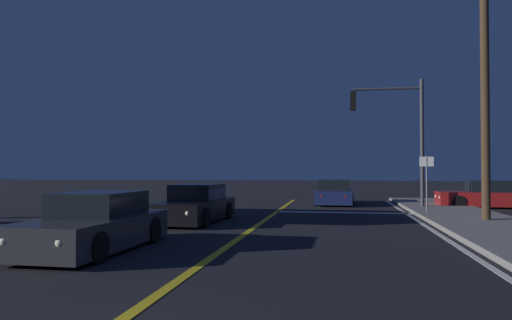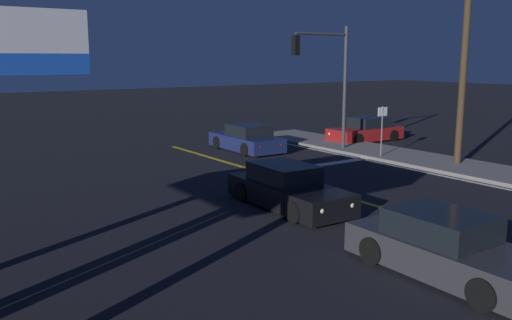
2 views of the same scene
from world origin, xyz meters
TOP-DOWN VIEW (x-y plane):
  - lane_line_center at (0.00, 9.65)m, footprint 0.20×32.83m
  - lane_line_edge_right at (5.51, 9.65)m, footprint 0.16×32.83m
  - stop_bar at (2.88, 17.81)m, footprint 5.76×0.50m
  - car_far_approaching_charcoal at (-2.91, 7.06)m, footprint 2.01×4.55m
  - car_parked_curb_black at (-2.37, 13.27)m, footprint 1.99×4.67m
  - car_mid_block_navy at (2.48, 22.78)m, footprint 2.07×4.45m
  - car_distant_tail_red at (9.78, 21.64)m, footprint 4.43×1.94m
  - traffic_signal_near_right at (5.42, 20.11)m, footprint 3.40×0.28m
  - utility_pole_right at (7.66, 14.24)m, footprint 1.57×0.29m
  - street_sign_corner at (6.26, 17.31)m, footprint 0.56×0.06m

SIDE VIEW (x-z plane):
  - lane_line_center at x=0.00m, z-range 0.00..0.01m
  - lane_line_edge_right at x=5.51m, z-range 0.00..0.01m
  - stop_bar at x=2.88m, z-range 0.00..0.01m
  - car_distant_tail_red at x=9.78m, z-range -0.09..1.25m
  - car_parked_curb_black at x=-2.37m, z-range -0.09..1.25m
  - car_mid_block_navy at x=2.48m, z-range -0.09..1.25m
  - car_far_approaching_charcoal at x=-2.91m, z-range -0.09..1.25m
  - street_sign_corner at x=6.26m, z-range 0.42..2.87m
  - traffic_signal_near_right at x=5.42m, z-range 0.97..7.09m
  - utility_pole_right at x=7.66m, z-range 0.19..10.64m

